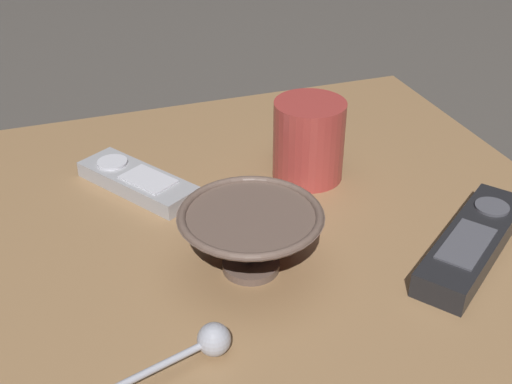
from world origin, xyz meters
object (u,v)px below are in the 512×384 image
at_px(tv_remote_far, 137,181).
at_px(coffee_mug, 308,139).
at_px(tv_remote_near, 473,242).
at_px(teaspoon, 202,345).
at_px(cereal_bowl, 251,237).

bearing_deg(tv_remote_far, coffee_mug, -100.41).
bearing_deg(tv_remote_far, tv_remote_near, -128.65).
xyz_separation_m(coffee_mug, teaspoon, (-0.25, 0.20, -0.03)).
bearing_deg(coffee_mug, teaspoon, 141.56).
bearing_deg(teaspoon, coffee_mug, -38.44).
bearing_deg(cereal_bowl, tv_remote_near, -102.91).
bearing_deg(teaspoon, tv_remote_far, 0.33).
relative_size(coffee_mug, tv_remote_far, 0.74).
height_order(cereal_bowl, coffee_mug, coffee_mug).
bearing_deg(tv_remote_far, teaspoon, -179.67).
xyz_separation_m(cereal_bowl, coffee_mug, (0.15, -0.12, 0.01)).
distance_m(cereal_bowl, coffee_mug, 0.19).
bearing_deg(tv_remote_near, tv_remote_far, 51.35).
relative_size(coffee_mug, teaspoon, 0.83).
bearing_deg(coffee_mug, tv_remote_far, 79.59).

